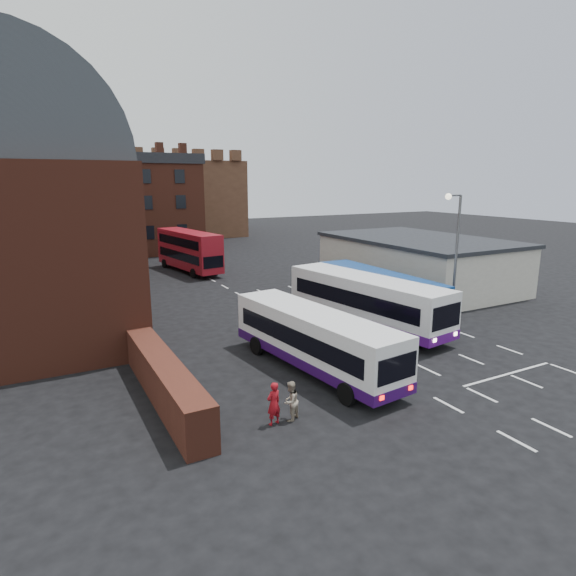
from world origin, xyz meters
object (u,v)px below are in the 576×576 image
bus_white_inbound (366,298)px  pedestrian_red (274,404)px  bus_blue (377,291)px  pedestrian_beige (291,401)px  bus_red_double (189,250)px  bus_white_outbound (314,336)px  street_lamp (454,248)px

bus_white_inbound → pedestrian_red: bus_white_inbound is taller
bus_blue → pedestrian_beige: (-12.17, -9.98, -1.00)m
bus_blue → pedestrian_beige: bearing=40.0°
bus_blue → bus_red_double: bus_red_double is taller
bus_white_outbound → pedestrian_red: 5.79m
street_lamp → pedestrian_beige: street_lamp is taller
street_lamp → pedestrian_beige: size_ratio=5.29×
pedestrian_red → bus_white_outbound: bearing=-149.6°
street_lamp → pedestrian_red: 17.01m
bus_blue → street_lamp: street_lamp is taller
bus_white_outbound → bus_red_double: (2.34, 27.99, 0.45)m
bus_blue → bus_red_double: (-6.38, 21.92, 0.38)m
bus_white_outbound → pedestrian_beige: (-3.45, -3.92, -0.93)m
bus_white_outbound → bus_white_inbound: bus_white_inbound is taller
bus_red_double → pedestrian_beige: bearing=71.3°
bus_white_inbound → bus_blue: bus_white_inbound is taller
bus_blue → pedestrian_beige: size_ratio=7.06×
bus_white_outbound → street_lamp: 11.87m
street_lamp → pedestrian_beige: (-14.67, -5.89, -4.25)m
bus_white_inbound → bus_blue: size_ratio=1.08×
bus_white_inbound → pedestrian_beige: size_ratio=7.65×
pedestrian_red → pedestrian_beige: size_ratio=1.08×
bus_red_double → pedestrian_beige: 32.46m
bus_white_inbound → bus_red_double: (-4.16, 23.52, 0.27)m
bus_white_inbound → pedestrian_beige: 13.06m
pedestrian_red → pedestrian_beige: (0.73, 0.00, -0.06)m
bus_white_outbound → bus_blue: bearing=28.5°
bus_white_inbound → bus_red_double: bus_red_double is taller
bus_red_double → pedestrian_red: bus_red_double is taller
pedestrian_beige → bus_red_double: bearing=-130.4°
bus_white_outbound → pedestrian_red: bearing=-143.2°
bus_red_double → street_lamp: bearing=100.4°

